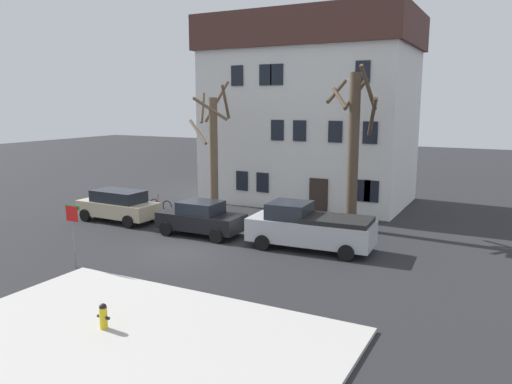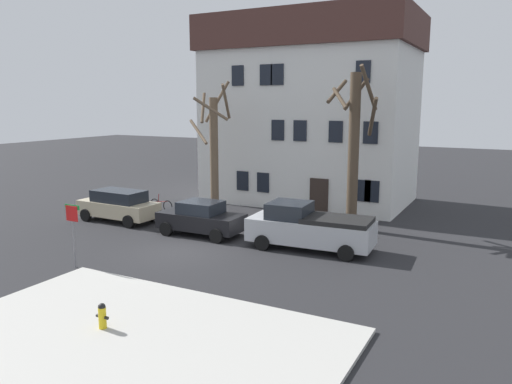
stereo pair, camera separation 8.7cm
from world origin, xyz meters
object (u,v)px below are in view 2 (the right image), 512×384
(tree_bare_mid, at_px, (354,145))
(building_main, at_px, (310,109))
(street_sign_pole, at_px, (73,224))
(tree_bare_near, at_px, (214,149))
(pickup_truck_silver, at_px, (309,227))
(car_black_sedan, at_px, (201,218))
(fire_hydrant, at_px, (102,315))
(bicycle_leaning, at_px, (161,205))
(car_beige_wagon, at_px, (119,205))

(tree_bare_mid, bearing_deg, building_main, 127.52)
(building_main, bearing_deg, street_sign_pole, -99.61)
(tree_bare_near, xyz_separation_m, pickup_truck_silver, (7.56, -4.13, -2.82))
(tree_bare_near, distance_m, car_black_sedan, 5.64)
(building_main, relative_size, street_sign_pole, 5.19)
(fire_hydrant, bearing_deg, tree_bare_near, 110.69)
(pickup_truck_silver, bearing_deg, car_black_sedan, -177.61)
(pickup_truck_silver, distance_m, bicycle_leaning, 11.22)
(street_sign_pole, bearing_deg, fire_hydrant, -35.84)
(fire_hydrant, distance_m, street_sign_pole, 6.38)
(pickup_truck_silver, distance_m, fire_hydrant, 10.53)
(tree_bare_mid, height_order, fire_hydrant, tree_bare_mid)
(building_main, bearing_deg, car_black_sedan, -96.87)
(building_main, xyz_separation_m, tree_bare_near, (-3.31, -6.49, -2.16))
(building_main, relative_size, tree_bare_near, 1.71)
(pickup_truck_silver, relative_size, bicycle_leaning, 3.20)
(tree_bare_near, xyz_separation_m, car_black_sedan, (2.00, -4.36, -2.97))
(car_black_sedan, bearing_deg, tree_bare_mid, 36.41)
(building_main, bearing_deg, car_beige_wagon, -123.16)
(car_black_sedan, bearing_deg, tree_bare_near, 114.65)
(tree_bare_near, distance_m, tree_bare_mid, 8.17)
(tree_bare_mid, relative_size, bicycle_leaning, 4.67)
(tree_bare_near, relative_size, street_sign_pole, 3.03)
(car_beige_wagon, bearing_deg, tree_bare_mid, 19.85)
(tree_bare_mid, relative_size, fire_hydrant, 11.04)
(tree_bare_near, relative_size, bicycle_leaning, 4.36)
(fire_hydrant, bearing_deg, building_main, 95.85)
(tree_bare_mid, xyz_separation_m, street_sign_pole, (-7.77, -10.95, -2.55))
(tree_bare_mid, relative_size, pickup_truck_silver, 1.46)
(tree_bare_mid, bearing_deg, tree_bare_near, -178.75)
(car_black_sedan, relative_size, bicycle_leaning, 2.42)
(car_beige_wagon, bearing_deg, pickup_truck_silver, -0.34)
(building_main, relative_size, car_black_sedan, 3.09)
(building_main, distance_m, car_beige_wagon, 13.58)
(tree_bare_mid, bearing_deg, fire_hydrant, -100.47)
(building_main, xyz_separation_m, street_sign_pole, (-2.92, -17.27, -4.19))
(car_beige_wagon, bearing_deg, fire_hydrant, -48.94)
(street_sign_pole, distance_m, bicycle_leaning, 10.57)
(building_main, height_order, street_sign_pole, building_main)
(car_beige_wagon, relative_size, bicycle_leaning, 2.64)
(building_main, bearing_deg, fire_hydrant, -84.15)
(street_sign_pole, xyz_separation_m, bicycle_leaning, (-3.56, 9.85, -1.40))
(tree_bare_near, relative_size, tree_bare_mid, 0.93)
(tree_bare_near, distance_m, street_sign_pole, 10.97)
(pickup_truck_silver, bearing_deg, car_beige_wagon, 179.66)
(pickup_truck_silver, bearing_deg, fire_hydrant, -101.55)
(tree_bare_mid, height_order, pickup_truck_silver, tree_bare_mid)
(car_black_sedan, bearing_deg, street_sign_pole, -104.13)
(tree_bare_near, height_order, street_sign_pole, tree_bare_near)
(fire_hydrant, height_order, street_sign_pole, street_sign_pole)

